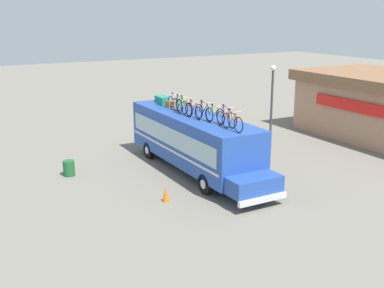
{
  "coord_description": "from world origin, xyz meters",
  "views": [
    {
      "loc": [
        20.71,
        -11.52,
        7.97
      ],
      "look_at": [
        -0.04,
        0.0,
        1.41
      ],
      "focal_mm": 44.08,
      "sensor_mm": 36.0,
      "label": 1
    }
  ],
  "objects_px": {
    "rooftop_bicycle_3": "(184,107)",
    "rooftop_bicycle_4": "(193,111)",
    "rooftop_bicycle_8": "(232,122)",
    "street_lamp": "(272,95)",
    "trash_bin": "(69,168)",
    "bus": "(194,139)",
    "rooftop_bicycle_6": "(215,116)",
    "luggage_bag_1": "(161,99)",
    "luggage_bag_3": "(172,104)",
    "rooftop_bicycle_1": "(175,103)",
    "rooftop_bicycle_2": "(180,105)",
    "luggage_bag_2": "(163,101)",
    "rooftop_bicycle_5": "(204,112)",
    "traffic_cone": "(166,194)",
    "rooftop_bicycle_7": "(226,117)"
  },
  "relations": [
    {
      "from": "luggage_bag_2",
      "to": "rooftop_bicycle_2",
      "type": "distance_m",
      "value": 2.35
    },
    {
      "from": "rooftop_bicycle_5",
      "to": "rooftop_bicycle_7",
      "type": "bearing_deg",
      "value": 9.43
    },
    {
      "from": "rooftop_bicycle_5",
      "to": "traffic_cone",
      "type": "bearing_deg",
      "value": -58.43
    },
    {
      "from": "bus",
      "to": "luggage_bag_3",
      "type": "distance_m",
      "value": 2.85
    },
    {
      "from": "bus",
      "to": "rooftop_bicycle_4",
      "type": "distance_m",
      "value": 1.77
    },
    {
      "from": "rooftop_bicycle_7",
      "to": "trash_bin",
      "type": "bearing_deg",
      "value": -130.75
    },
    {
      "from": "rooftop_bicycle_7",
      "to": "traffic_cone",
      "type": "xyz_separation_m",
      "value": [
        0.29,
        -3.27,
        -3.05
      ]
    },
    {
      "from": "rooftop_bicycle_7",
      "to": "rooftop_bicycle_6",
      "type": "bearing_deg",
      "value": -166.16
    },
    {
      "from": "rooftop_bicycle_3",
      "to": "rooftop_bicycle_4",
      "type": "relative_size",
      "value": 1.07
    },
    {
      "from": "luggage_bag_2",
      "to": "rooftop_bicycle_2",
      "type": "xyz_separation_m",
      "value": [
        2.34,
        -0.14,
        0.16
      ]
    },
    {
      "from": "street_lamp",
      "to": "rooftop_bicycle_5",
      "type": "bearing_deg",
      "value": -63.86
    },
    {
      "from": "trash_bin",
      "to": "rooftop_bicycle_6",
      "type": "bearing_deg",
      "value": 52.5
    },
    {
      "from": "rooftop_bicycle_8",
      "to": "trash_bin",
      "type": "bearing_deg",
      "value": -136.15
    },
    {
      "from": "rooftop_bicycle_1",
      "to": "traffic_cone",
      "type": "height_order",
      "value": "rooftop_bicycle_1"
    },
    {
      "from": "rooftop_bicycle_7",
      "to": "luggage_bag_2",
      "type": "bearing_deg",
      "value": -177.46
    },
    {
      "from": "rooftop_bicycle_1",
      "to": "traffic_cone",
      "type": "distance_m",
      "value": 6.5
    },
    {
      "from": "luggage_bag_3",
      "to": "rooftop_bicycle_1",
      "type": "xyz_separation_m",
      "value": [
        0.64,
        -0.13,
        0.19
      ]
    },
    {
      "from": "rooftop_bicycle_8",
      "to": "street_lamp",
      "type": "distance_m",
      "value": 8.89
    },
    {
      "from": "luggage_bag_1",
      "to": "rooftop_bicycle_3",
      "type": "height_order",
      "value": "rooftop_bicycle_3"
    },
    {
      "from": "luggage_bag_3",
      "to": "rooftop_bicycle_3",
      "type": "height_order",
      "value": "rooftop_bicycle_3"
    },
    {
      "from": "bus",
      "to": "luggage_bag_2",
      "type": "height_order",
      "value": "luggage_bag_2"
    },
    {
      "from": "luggage_bag_2",
      "to": "bus",
      "type": "bearing_deg",
      "value": 2.73
    },
    {
      "from": "rooftop_bicycle_4",
      "to": "luggage_bag_1",
      "type": "bearing_deg",
      "value": 174.14
    },
    {
      "from": "luggage_bag_2",
      "to": "trash_bin",
      "type": "height_order",
      "value": "luggage_bag_2"
    },
    {
      "from": "luggage_bag_2",
      "to": "traffic_cone",
      "type": "height_order",
      "value": "luggage_bag_2"
    },
    {
      "from": "luggage_bag_3",
      "to": "rooftop_bicycle_3",
      "type": "xyz_separation_m",
      "value": [
        2.19,
        -0.38,
        0.22
      ]
    },
    {
      "from": "luggage_bag_1",
      "to": "rooftop_bicycle_1",
      "type": "relative_size",
      "value": 0.38
    },
    {
      "from": "rooftop_bicycle_5",
      "to": "trash_bin",
      "type": "distance_m",
      "value": 7.49
    },
    {
      "from": "luggage_bag_2",
      "to": "street_lamp",
      "type": "relative_size",
      "value": 0.14
    },
    {
      "from": "rooftop_bicycle_7",
      "to": "luggage_bag_1",
      "type": "bearing_deg",
      "value": 179.88
    },
    {
      "from": "rooftop_bicycle_1",
      "to": "rooftop_bicycle_7",
      "type": "relative_size",
      "value": 0.97
    },
    {
      "from": "rooftop_bicycle_4",
      "to": "rooftop_bicycle_7",
      "type": "distance_m",
      "value": 2.3
    },
    {
      "from": "street_lamp",
      "to": "luggage_bag_1",
      "type": "bearing_deg",
      "value": -107.8
    },
    {
      "from": "luggage_bag_2",
      "to": "rooftop_bicycle_4",
      "type": "height_order",
      "value": "rooftop_bicycle_4"
    },
    {
      "from": "trash_bin",
      "to": "traffic_cone",
      "type": "distance_m",
      "value": 6.18
    },
    {
      "from": "rooftop_bicycle_3",
      "to": "rooftop_bicycle_7",
      "type": "distance_m",
      "value": 3.13
    },
    {
      "from": "rooftop_bicycle_2",
      "to": "traffic_cone",
      "type": "bearing_deg",
      "value": -35.01
    },
    {
      "from": "bus",
      "to": "rooftop_bicycle_5",
      "type": "relative_size",
      "value": 6.59
    },
    {
      "from": "rooftop_bicycle_3",
      "to": "street_lamp",
      "type": "height_order",
      "value": "street_lamp"
    },
    {
      "from": "rooftop_bicycle_8",
      "to": "rooftop_bicycle_2",
      "type": "bearing_deg",
      "value": -177.85
    },
    {
      "from": "luggage_bag_1",
      "to": "rooftop_bicycle_5",
      "type": "xyz_separation_m",
      "value": [
        5.43,
        -0.27,
        0.21
      ]
    },
    {
      "from": "bus",
      "to": "rooftop_bicycle_2",
      "type": "relative_size",
      "value": 6.47
    },
    {
      "from": "rooftop_bicycle_1",
      "to": "rooftop_bicycle_2",
      "type": "bearing_deg",
      "value": -8.67
    },
    {
      "from": "luggage_bag_2",
      "to": "trash_bin",
      "type": "bearing_deg",
      "value": -81.11
    },
    {
      "from": "rooftop_bicycle_5",
      "to": "rooftop_bicycle_6",
      "type": "height_order",
      "value": "rooftop_bicycle_5"
    },
    {
      "from": "rooftop_bicycle_8",
      "to": "trash_bin",
      "type": "relative_size",
      "value": 2.13
    },
    {
      "from": "bus",
      "to": "rooftop_bicycle_6",
      "type": "relative_size",
      "value": 6.62
    },
    {
      "from": "rooftop_bicycle_2",
      "to": "rooftop_bicycle_3",
      "type": "distance_m",
      "value": 0.73
    },
    {
      "from": "rooftop_bicycle_8",
      "to": "rooftop_bicycle_6",
      "type": "bearing_deg",
      "value": 177.58
    },
    {
      "from": "rooftop_bicycle_8",
      "to": "traffic_cone",
      "type": "xyz_separation_m",
      "value": [
        -0.55,
        -3.03,
        -3.04
      ]
    }
  ]
}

